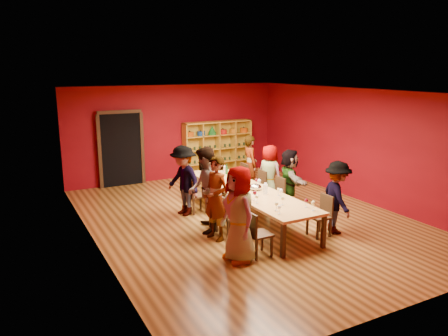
{
  "coord_description": "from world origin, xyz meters",
  "views": [
    {
      "loc": [
        -5.07,
        -8.48,
        3.55
      ],
      "look_at": [
        -0.27,
        0.65,
        1.15
      ],
      "focal_mm": 35.0,
      "sensor_mm": 36.0,
      "label": 1
    }
  ],
  "objects_px": {
    "spittoon_bowl": "(255,187)",
    "tasting_table": "(247,191)",
    "chair_person_left_0": "(256,232)",
    "chair_person_right_4": "(241,177)",
    "person_left_0": "(239,214)",
    "chair_person_right_3": "(259,185)",
    "person_left_1": "(216,198)",
    "chair_person_left_1": "(228,214)",
    "wine_bottle": "(227,170)",
    "chair_person_right_0": "(322,213)",
    "shelving_unit": "(217,146)",
    "person_right_2": "(289,180)",
    "chair_person_left_2": "(217,208)",
    "person_right_3": "(269,174)",
    "chair_person_right_2": "(277,193)",
    "person_right_4": "(250,165)",
    "person_left_2": "(205,190)",
    "person_right_0": "(337,197)",
    "person_left_3": "(184,181)",
    "chair_person_left_3": "(194,193)"
  },
  "relations": [
    {
      "from": "chair_person_right_2",
      "to": "wine_bottle",
      "type": "height_order",
      "value": "wine_bottle"
    },
    {
      "from": "chair_person_left_3",
      "to": "person_left_1",
      "type": "bearing_deg",
      "value": -99.07
    },
    {
      "from": "person_right_0",
      "to": "chair_person_left_2",
      "type": "bearing_deg",
      "value": 75.55
    },
    {
      "from": "chair_person_left_0",
      "to": "person_right_0",
      "type": "xyz_separation_m",
      "value": [
        2.21,
        0.25,
        0.3
      ]
    },
    {
      "from": "person_right_2",
      "to": "person_left_0",
      "type": "bearing_deg",
      "value": 145.37
    },
    {
      "from": "chair_person_left_0",
      "to": "person_right_0",
      "type": "height_order",
      "value": "person_right_0"
    },
    {
      "from": "chair_person_right_0",
      "to": "person_left_0",
      "type": "bearing_deg",
      "value": -173.49
    },
    {
      "from": "person_left_2",
      "to": "chair_person_left_3",
      "type": "height_order",
      "value": "person_left_2"
    },
    {
      "from": "person_right_3",
      "to": "chair_person_right_4",
      "type": "distance_m",
      "value": 1.03
    },
    {
      "from": "chair_person_left_1",
      "to": "tasting_table",
      "type": "bearing_deg",
      "value": 39.4
    },
    {
      "from": "chair_person_right_0",
      "to": "tasting_table",
      "type": "bearing_deg",
      "value": 119.34
    },
    {
      "from": "chair_person_left_2",
      "to": "chair_person_left_1",
      "type": "bearing_deg",
      "value": -90.0
    },
    {
      "from": "person_left_0",
      "to": "person_left_2",
      "type": "xyz_separation_m",
      "value": [
        0.08,
        1.64,
        0.04
      ]
    },
    {
      "from": "chair_person_right_2",
      "to": "chair_person_right_3",
      "type": "distance_m",
      "value": 0.83
    },
    {
      "from": "chair_person_left_0",
      "to": "chair_person_right_4",
      "type": "xyz_separation_m",
      "value": [
        1.82,
        3.74,
        0.0
      ]
    },
    {
      "from": "chair_person_left_0",
      "to": "person_right_4",
      "type": "height_order",
      "value": "person_right_4"
    },
    {
      "from": "person_left_3",
      "to": "chair_person_right_4",
      "type": "xyz_separation_m",
      "value": [
        2.09,
        0.84,
        -0.36
      ]
    },
    {
      "from": "person_right_3",
      "to": "shelving_unit",
      "type": "bearing_deg",
      "value": -20.58
    },
    {
      "from": "shelving_unit",
      "to": "person_right_2",
      "type": "height_order",
      "value": "shelving_unit"
    },
    {
      "from": "person_left_2",
      "to": "chair_person_right_4",
      "type": "xyz_separation_m",
      "value": [
        2.11,
        2.09,
        -0.45
      ]
    },
    {
      "from": "person_left_1",
      "to": "chair_person_right_0",
      "type": "height_order",
      "value": "person_left_1"
    },
    {
      "from": "chair_person_right_0",
      "to": "wine_bottle",
      "type": "bearing_deg",
      "value": 101.62
    },
    {
      "from": "person_left_0",
      "to": "chair_person_right_3",
      "type": "xyz_separation_m",
      "value": [
        2.2,
        2.8,
        -0.41
      ]
    },
    {
      "from": "person_left_3",
      "to": "person_right_0",
      "type": "height_order",
      "value": "person_left_3"
    },
    {
      "from": "spittoon_bowl",
      "to": "tasting_table",
      "type": "bearing_deg",
      "value": 127.67
    },
    {
      "from": "person_left_2",
      "to": "person_right_2",
      "type": "xyz_separation_m",
      "value": [
        2.49,
        0.32,
        -0.16
      ]
    },
    {
      "from": "chair_person_left_0",
      "to": "chair_person_right_0",
      "type": "relative_size",
      "value": 1.0
    },
    {
      "from": "chair_person_right_4",
      "to": "person_left_3",
      "type": "bearing_deg",
      "value": -158.06
    },
    {
      "from": "wine_bottle",
      "to": "person_right_3",
      "type": "bearing_deg",
      "value": -31.16
    },
    {
      "from": "chair_person_left_0",
      "to": "chair_person_right_2",
      "type": "bearing_deg",
      "value": 47.22
    },
    {
      "from": "tasting_table",
      "to": "wine_bottle",
      "type": "xyz_separation_m",
      "value": [
        0.26,
        1.52,
        0.16
      ]
    },
    {
      "from": "tasting_table",
      "to": "person_right_3",
      "type": "height_order",
      "value": "person_right_3"
    },
    {
      "from": "person_right_4",
      "to": "spittoon_bowl",
      "type": "xyz_separation_m",
      "value": [
        -1.08,
        -2.03,
        -0.02
      ]
    },
    {
      "from": "tasting_table",
      "to": "person_right_2",
      "type": "xyz_separation_m",
      "value": [
        1.29,
        0.1,
        0.09
      ]
    },
    {
      "from": "shelving_unit",
      "to": "spittoon_bowl",
      "type": "bearing_deg",
      "value": -105.81
    },
    {
      "from": "chair_person_left_1",
      "to": "wine_bottle",
      "type": "height_order",
      "value": "wine_bottle"
    },
    {
      "from": "chair_person_left_2",
      "to": "person_right_0",
      "type": "bearing_deg",
      "value": -32.21
    },
    {
      "from": "person_left_3",
      "to": "chair_person_right_3",
      "type": "bearing_deg",
      "value": 73.54
    },
    {
      "from": "chair_person_left_1",
      "to": "chair_person_left_2",
      "type": "height_order",
      "value": "same"
    },
    {
      "from": "tasting_table",
      "to": "person_left_0",
      "type": "xyz_separation_m",
      "value": [
        -1.29,
        -1.87,
        0.21
      ]
    },
    {
      "from": "person_left_0",
      "to": "person_right_2",
      "type": "xyz_separation_m",
      "value": [
        2.57,
        1.97,
        -0.12
      ]
    },
    {
      "from": "chair_person_left_0",
      "to": "chair_person_right_4",
      "type": "distance_m",
      "value": 4.15
    },
    {
      "from": "person_left_3",
      "to": "chair_person_right_2",
      "type": "height_order",
      "value": "person_left_3"
    },
    {
      "from": "spittoon_bowl",
      "to": "person_left_1",
      "type": "bearing_deg",
      "value": -156.2
    },
    {
      "from": "chair_person_left_1",
      "to": "chair_person_left_3",
      "type": "height_order",
      "value": "same"
    },
    {
      "from": "shelving_unit",
      "to": "chair_person_left_3",
      "type": "relative_size",
      "value": 2.7
    },
    {
      "from": "person_left_0",
      "to": "chair_person_left_1",
      "type": "xyz_separation_m",
      "value": [
        0.38,
        1.12,
        -0.41
      ]
    },
    {
      "from": "chair_person_left_0",
      "to": "person_right_2",
      "type": "xyz_separation_m",
      "value": [
        2.2,
        1.97,
        0.29
      ]
    },
    {
      "from": "person_left_0",
      "to": "chair_person_right_3",
      "type": "distance_m",
      "value": 3.58
    },
    {
      "from": "tasting_table",
      "to": "chair_person_right_3",
      "type": "relative_size",
      "value": 5.06
    }
  ]
}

